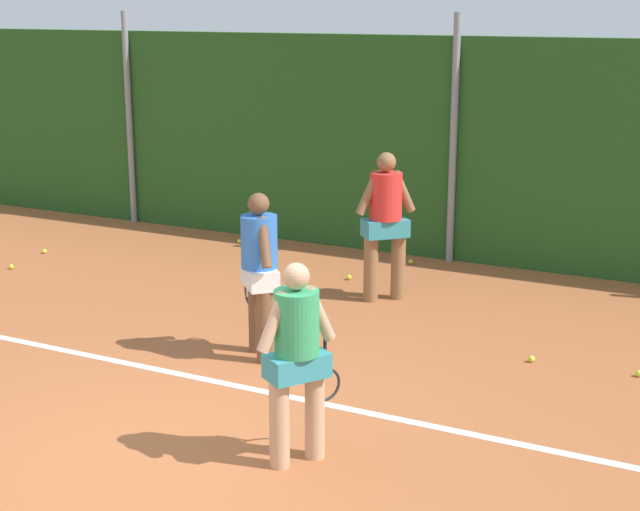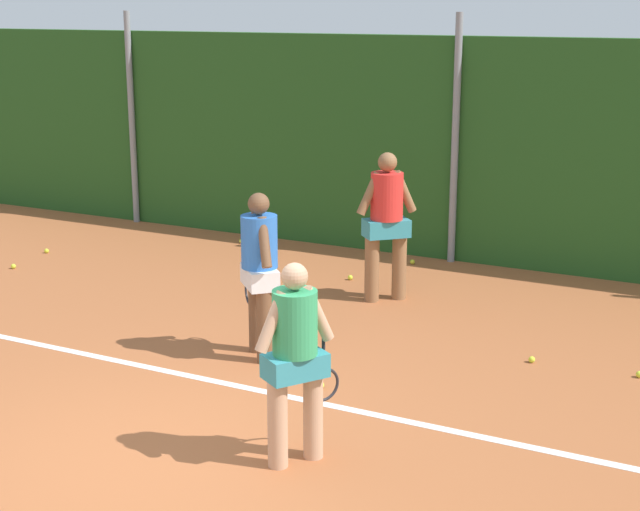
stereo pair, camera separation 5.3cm
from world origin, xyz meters
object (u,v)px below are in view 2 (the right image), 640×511
at_px(player_midcourt, 259,266).
at_px(tennis_ball_6, 321,385).
at_px(tennis_ball_0, 47,251).
at_px(tennis_ball_11, 532,359).
at_px(tennis_ball_9, 13,266).
at_px(player_foreground_near, 296,353).
at_px(tennis_ball_2, 289,275).
at_px(tennis_ball_5, 350,277).
at_px(tennis_ball_4, 639,374).
at_px(tennis_ball_7, 241,241).
at_px(tennis_ball_1, 412,262).
at_px(player_backcourt_far, 386,218).

relative_size(player_midcourt, tennis_ball_6, 25.63).
xyz_separation_m(tennis_ball_0, tennis_ball_11, (7.39, -1.08, 0.00)).
bearing_deg(tennis_ball_9, tennis_ball_0, 102.82).
height_order(player_foreground_near, tennis_ball_9, player_foreground_near).
bearing_deg(player_midcourt, tennis_ball_9, 29.36).
xyz_separation_m(tennis_ball_0, tennis_ball_2, (3.71, 0.51, 0.00)).
xyz_separation_m(tennis_ball_5, tennis_ball_6, (1.33, -3.41, 0.00)).
height_order(tennis_ball_4, tennis_ball_7, same).
relative_size(tennis_ball_1, tennis_ball_11, 1.00).
relative_size(tennis_ball_0, tennis_ball_9, 1.00).
bearing_deg(tennis_ball_11, tennis_ball_6, -134.93).
height_order(tennis_ball_7, tennis_ball_9, same).
distance_m(player_foreground_near, tennis_ball_6, 1.71).
relative_size(tennis_ball_6, tennis_ball_7, 1.00).
bearing_deg(tennis_ball_0, tennis_ball_1, 20.77).
height_order(player_foreground_near, player_midcourt, player_midcourt).
relative_size(tennis_ball_4, tennis_ball_9, 1.00).
relative_size(tennis_ball_1, tennis_ball_7, 1.00).
height_order(tennis_ball_5, tennis_ball_7, same).
relative_size(tennis_ball_1, tennis_ball_6, 1.00).
xyz_separation_m(tennis_ball_5, tennis_ball_9, (-4.29, -1.61, 0.00)).
bearing_deg(tennis_ball_9, tennis_ball_1, 29.85).
height_order(tennis_ball_0, tennis_ball_2, same).
height_order(tennis_ball_7, tennis_ball_11, same).
bearing_deg(tennis_ball_0, player_midcourt, -23.91).
distance_m(tennis_ball_6, tennis_ball_7, 5.74).
bearing_deg(tennis_ball_11, tennis_ball_4, 4.63).
xyz_separation_m(player_foreground_near, tennis_ball_7, (-4.14, 5.83, -0.87)).
relative_size(tennis_ball_4, tennis_ball_7, 1.00).
height_order(tennis_ball_0, tennis_ball_9, same).
distance_m(tennis_ball_1, tennis_ball_6, 4.60).
bearing_deg(tennis_ball_7, player_foreground_near, -54.59).
bearing_deg(player_midcourt, tennis_ball_1, -45.27).
bearing_deg(tennis_ball_0, tennis_ball_5, 9.67).
distance_m(player_backcourt_far, tennis_ball_7, 3.58).
distance_m(player_midcourt, player_backcourt_far, 2.38).
height_order(tennis_ball_1, tennis_ball_5, same).
xyz_separation_m(player_backcourt_far, tennis_ball_7, (-3.05, 1.60, -0.98)).
bearing_deg(tennis_ball_5, tennis_ball_4, -24.13).
xyz_separation_m(tennis_ball_1, tennis_ball_2, (-1.20, -1.36, 0.00)).
relative_size(tennis_ball_0, tennis_ball_4, 1.00).
xyz_separation_m(player_midcourt, tennis_ball_1, (0.02, 4.03, -0.91)).
bearing_deg(player_backcourt_far, tennis_ball_7, -71.97).
distance_m(tennis_ball_1, tennis_ball_11, 3.84).
bearing_deg(player_backcourt_far, tennis_ball_11, 105.32).
bearing_deg(player_midcourt, player_backcourt_far, -53.32).
height_order(player_foreground_near, tennis_ball_2, player_foreground_near).
distance_m(tennis_ball_7, tennis_ball_9, 3.30).
bearing_deg(tennis_ball_1, player_backcourt_far, -79.08).
bearing_deg(player_foreground_near, tennis_ball_9, 94.84).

